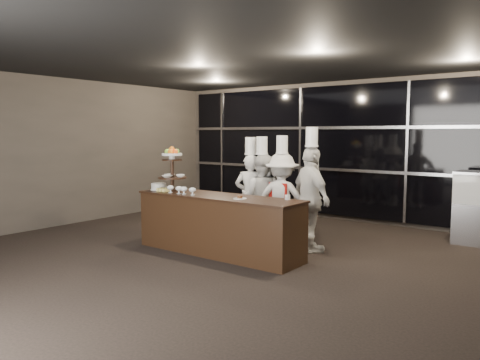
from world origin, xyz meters
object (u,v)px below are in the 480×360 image
Objects in this scene: layer_cake at (159,187)px; chef_d at (311,198)px; buffet_counter at (218,224)px; chef_b at (262,197)px; chef_a at (250,195)px; chef_c at (282,199)px; display_stand at (172,166)px.

layer_cake is 0.15× the size of chef_d.
layer_cake is (-1.28, -0.05, 0.51)m from buffet_counter.
buffet_counter is 1.55× the size of chef_b.
chef_c is (0.66, -0.01, -0.01)m from chef_a.
chef_c is 0.93× the size of chef_d.
chef_b is (0.08, 1.08, 0.31)m from buffet_counter.
chef_c is (0.47, 1.10, 0.32)m from buffet_counter.
buffet_counter is 1.54× the size of chef_c.
chef_c reaches higher than chef_b.
chef_d reaches higher than chef_b.
chef_c is at bearing 3.29° from chef_b.
chef_d is at bearing 23.61° from layer_cake.
buffet_counter is 9.47× the size of layer_cake.
chef_d is (1.28, -0.13, 0.06)m from chef_a.
chef_d reaches higher than display_stand.
chef_d reaches higher than chef_a.
chef_a reaches higher than display_stand.
chef_a is at bearing 174.16° from chef_d.
layer_cake is at bearing -140.16° from chef_b.
chef_a is 0.99× the size of chef_b.
display_stand is 2.36m from chef_d.
chef_a is at bearing 99.45° from buffet_counter.
chef_d is (0.62, -0.12, 0.07)m from chef_c.
chef_a is 0.98× the size of chef_c.
chef_c is at bearing 169.13° from chef_d.
chef_a is 1.28m from chef_d.
layer_cake is 1.61m from chef_a.
chef_b reaches higher than chef_a.
layer_cake is at bearing -177.76° from buffet_counter.
layer_cake is at bearing -156.39° from chef_d.
layer_cake is (-0.28, -0.05, -0.37)m from display_stand.
display_stand is 0.38× the size of chef_d.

